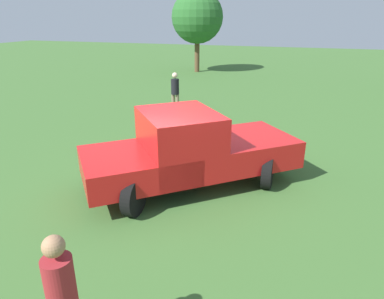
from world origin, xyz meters
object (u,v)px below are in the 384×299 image
(person_visitor, at_px, (62,297))
(traffic_cone, at_px, (160,126))
(tree_back_left, at_px, (197,17))
(pickup_truck, at_px, (187,149))
(person_bystander, at_px, (175,91))

(person_visitor, xyz_separation_m, traffic_cone, (-7.99, -2.35, -0.73))
(tree_back_left, bearing_deg, pickup_truck, 16.77)
(person_bystander, xyz_separation_m, tree_back_left, (-11.05, -2.56, 2.71))
(person_bystander, distance_m, traffic_cone, 2.77)
(pickup_truck, distance_m, person_bystander, 6.48)
(person_bystander, bearing_deg, person_visitor, 25.38)
(pickup_truck, bearing_deg, tree_back_left, 66.43)
(person_bystander, xyz_separation_m, person_visitor, (10.64, 2.79, 0.06))
(person_bystander, height_order, traffic_cone, person_bystander)
(tree_back_left, height_order, traffic_cone, tree_back_left)
(tree_back_left, bearing_deg, person_visitor, 13.85)
(pickup_truck, bearing_deg, person_visitor, -127.55)
(traffic_cone, bearing_deg, person_visitor, 16.40)
(pickup_truck, distance_m, traffic_cone, 3.98)
(pickup_truck, relative_size, traffic_cone, 9.03)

